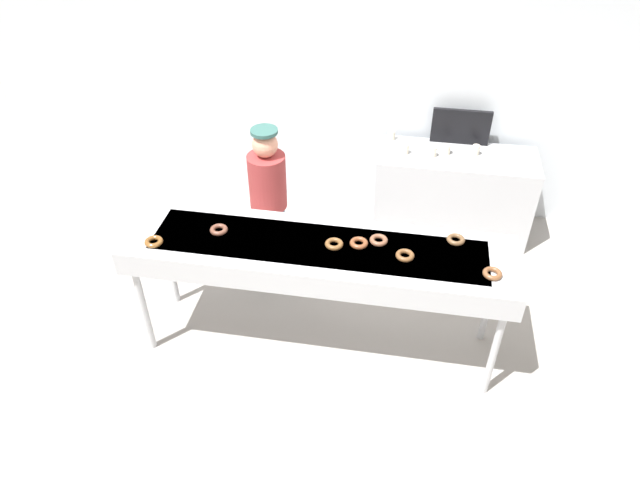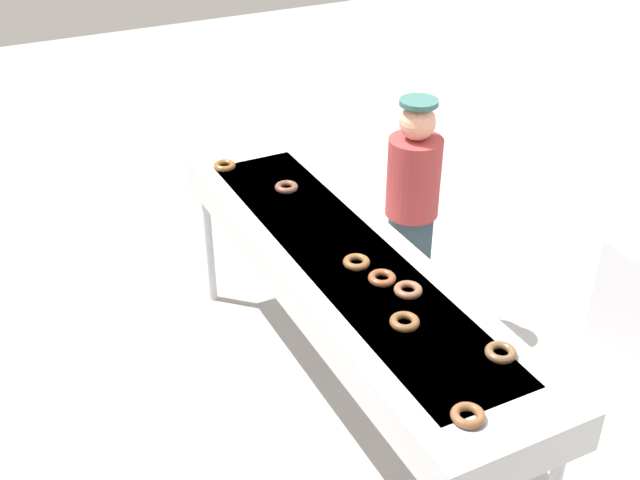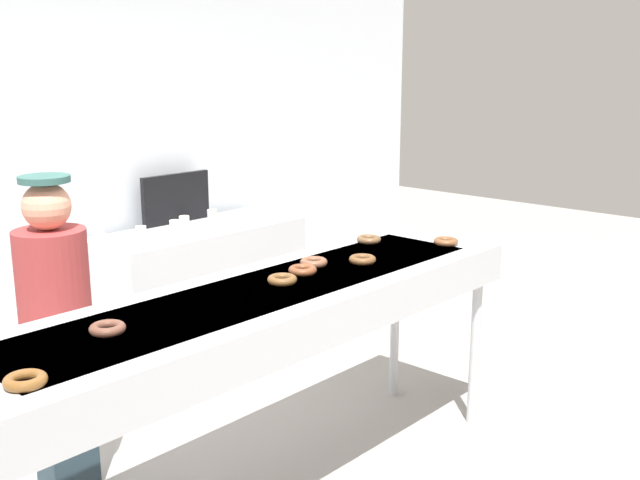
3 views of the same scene
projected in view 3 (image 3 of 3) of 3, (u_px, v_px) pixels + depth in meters
name	position (u px, v px, depth m)	size (l,w,h in m)	color
back_wall	(15.00, 161.00, 4.75)	(8.00, 0.12, 2.89)	silver
fryer_conveyor	(264.00, 311.00, 3.38)	(2.95, 0.73, 1.06)	#B7BABF
chocolate_donut_0	(25.00, 381.00, 2.35)	(0.14, 0.14, 0.04)	brown
chocolate_donut_1	(303.00, 270.00, 3.60)	(0.14, 0.14, 0.04)	brown
chocolate_donut_2	(446.00, 241.00, 4.17)	(0.14, 0.14, 0.04)	brown
chocolate_donut_3	(314.00, 262.00, 3.74)	(0.14, 0.14, 0.04)	brown
chocolate_donut_4	(282.00, 280.00, 3.44)	(0.14, 0.14, 0.04)	brown
chocolate_donut_5	(369.00, 239.00, 4.21)	(0.14, 0.14, 0.04)	brown
chocolate_donut_6	(107.00, 328.00, 2.81)	(0.14, 0.14, 0.04)	brown
chocolate_donut_7	(362.00, 259.00, 3.79)	(0.14, 0.14, 0.04)	brown
worker_baker	(56.00, 321.00, 3.50)	(0.33, 0.33, 1.56)	#2B3D48
prep_counter	(201.00, 288.00, 5.46)	(1.56, 0.61, 0.90)	#B7BABF
paper_cup_0	(212.00, 216.00, 5.49)	(0.07, 0.07, 0.10)	beige
paper_cup_1	(141.00, 234.00, 4.94)	(0.07, 0.07, 0.10)	beige
paper_cup_2	(184.00, 223.00, 5.26)	(0.07, 0.07, 0.10)	beige
paper_cup_3	(99.00, 232.00, 5.00)	(0.07, 0.07, 0.10)	beige
paper_cup_4	(175.00, 227.00, 5.12)	(0.07, 0.07, 0.10)	beige
menu_display	(176.00, 198.00, 5.48)	(0.58, 0.04, 0.36)	black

